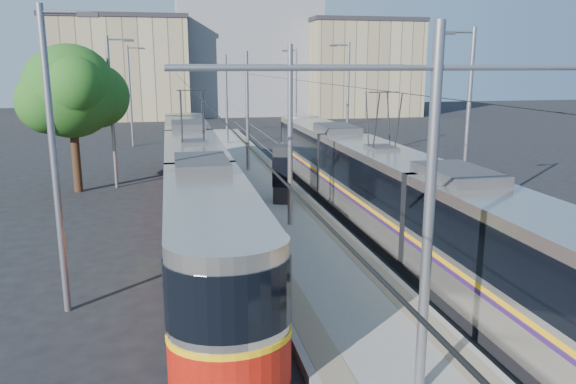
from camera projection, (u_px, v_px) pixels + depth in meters
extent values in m
plane|color=black|center=(353.00, 317.00, 14.91)|extent=(160.00, 160.00, 0.00)
cube|color=gray|center=(256.00, 182.00, 31.09)|extent=(4.00, 50.00, 0.30)
cube|color=gray|center=(230.00, 181.00, 30.76)|extent=(0.70, 50.00, 0.01)
cube|color=gray|center=(281.00, 179.00, 31.35)|extent=(0.70, 50.00, 0.01)
cube|color=gray|center=(177.00, 188.00, 30.24)|extent=(0.07, 70.00, 0.03)
cube|color=gray|center=(204.00, 187.00, 30.53)|extent=(0.07, 70.00, 0.03)
cube|color=gray|center=(306.00, 183.00, 31.70)|extent=(0.07, 70.00, 0.03)
cube|color=gray|center=(331.00, 181.00, 31.99)|extent=(0.07, 70.00, 0.03)
cube|color=black|center=(196.00, 213.00, 24.44)|extent=(2.30, 29.29, 0.40)
cube|color=#B2ADA3|center=(194.00, 176.00, 24.07)|extent=(2.40, 27.69, 2.90)
cube|color=black|center=(194.00, 165.00, 23.96)|extent=(2.43, 27.69, 1.30)
cube|color=#E8AA0C|center=(195.00, 185.00, 24.16)|extent=(2.43, 27.69, 0.12)
cube|color=#AB1409|center=(195.00, 197.00, 24.28)|extent=(2.42, 27.69, 1.10)
cube|color=#2D2D30|center=(193.00, 139.00, 23.72)|extent=(1.68, 3.00, 0.30)
cube|color=black|center=(379.00, 224.00, 22.81)|extent=(2.30, 29.88, 0.40)
cube|color=beige|center=(380.00, 185.00, 22.44)|extent=(2.40, 28.28, 2.90)
cube|color=black|center=(381.00, 172.00, 22.33)|extent=(2.43, 28.28, 1.30)
cube|color=#FFA80D|center=(380.00, 194.00, 22.53)|extent=(2.43, 28.28, 0.12)
cube|color=#30164D|center=(380.00, 198.00, 22.57)|extent=(2.43, 28.28, 0.10)
cube|color=#2D2D30|center=(382.00, 145.00, 22.09)|extent=(1.68, 3.00, 0.30)
cylinder|color=slate|center=(429.00, 219.00, 10.25)|extent=(0.20, 0.20, 7.00)
cylinder|color=slate|center=(437.00, 68.00, 9.65)|extent=(9.20, 0.10, 0.10)
cylinder|color=slate|center=(290.00, 137.00, 21.69)|extent=(0.20, 0.20, 7.00)
cylinder|color=slate|center=(290.00, 66.00, 21.09)|extent=(9.20, 0.10, 0.10)
cylinder|color=slate|center=(247.00, 112.00, 33.13)|extent=(0.20, 0.20, 7.00)
cylinder|color=slate|center=(247.00, 65.00, 32.53)|extent=(9.20, 0.10, 0.10)
cylinder|color=slate|center=(226.00, 99.00, 44.58)|extent=(0.20, 0.20, 7.00)
cylinder|color=slate|center=(226.00, 65.00, 43.97)|extent=(9.20, 0.10, 0.10)
cylinder|color=black|center=(186.00, 84.00, 29.15)|extent=(0.02, 70.00, 0.02)
cylinder|color=black|center=(320.00, 83.00, 30.61)|extent=(0.02, 70.00, 0.02)
cylinder|color=slate|center=(54.00, 166.00, 14.41)|extent=(0.18, 0.18, 8.00)
cube|color=#2D2D30|center=(88.00, 15.00, 13.79)|extent=(0.50, 0.22, 0.12)
cylinder|color=slate|center=(112.00, 114.00, 29.67)|extent=(0.18, 0.18, 8.00)
cube|color=#2D2D30|center=(129.00, 40.00, 29.05)|extent=(0.50, 0.22, 0.12)
cylinder|color=slate|center=(130.00, 97.00, 44.92)|extent=(0.18, 0.18, 8.00)
cube|color=#2D2D30|center=(142.00, 48.00, 44.31)|extent=(0.50, 0.22, 0.12)
cylinder|color=slate|center=(467.00, 127.00, 23.16)|extent=(0.18, 0.18, 8.00)
cube|color=#2D2D30|center=(449.00, 33.00, 22.11)|extent=(0.50, 0.22, 0.12)
cylinder|color=slate|center=(348.00, 102.00, 38.42)|extent=(0.18, 0.18, 8.00)
cube|color=#2D2D30|center=(333.00, 46.00, 37.36)|extent=(0.50, 0.22, 0.12)
cylinder|color=slate|center=(296.00, 91.00, 53.68)|extent=(0.18, 0.18, 8.00)
cube|color=#2D2D30|center=(285.00, 51.00, 52.62)|extent=(0.50, 0.22, 0.12)
cube|color=black|center=(282.00, 174.00, 25.83)|extent=(1.05, 1.32, 2.64)
cube|color=black|center=(282.00, 170.00, 25.79)|extent=(1.11, 1.38, 1.38)
cylinder|color=#382314|center=(76.00, 162.00, 29.20)|extent=(0.43, 0.43, 3.15)
sphere|color=#1E4B15|center=(70.00, 91.00, 28.39)|extent=(4.72, 4.72, 4.72)
sphere|color=#1E4B15|center=(97.00, 96.00, 29.44)|extent=(3.34, 3.34, 3.34)
cube|color=#9B8E69|center=(121.00, 70.00, 68.80)|extent=(16.00, 12.00, 11.67)
cube|color=#262328|center=(118.00, 18.00, 67.44)|extent=(16.32, 12.24, 0.50)
cube|color=gray|center=(246.00, 55.00, 75.44)|extent=(18.00, 14.00, 15.37)
cube|color=#9B8E69|center=(359.00, 70.00, 72.97)|extent=(14.00, 10.00, 11.62)
cube|color=#262328|center=(360.00, 21.00, 71.62)|extent=(14.28, 10.20, 0.50)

